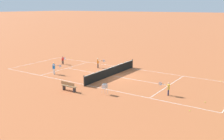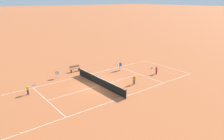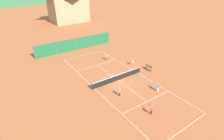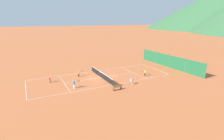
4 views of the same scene
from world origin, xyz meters
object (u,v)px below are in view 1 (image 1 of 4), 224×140
Objects in this scene: player_near_baseline at (54,68)px; tennis_ball_service_box at (190,111)px; tennis_ball_by_net_left at (71,58)px; player_far_service at (168,88)px; tennis_ball_by_net_right at (87,61)px; player_near_service at (63,59)px; player_far_baseline at (98,62)px; ball_hopper at (105,87)px; tennis_ball_near_corner at (87,70)px; tennis_ball_alley_left at (221,81)px; courtside_bench at (69,86)px; tennis_net at (111,71)px; tennis_ball_mid_court at (26,67)px; tennis_ball_far_corner at (205,102)px.

player_near_baseline reaches higher than tennis_ball_service_box.
player_near_baseline is 19.44× the size of tennis_ball_by_net_left.
player_far_service reaches higher than tennis_ball_by_net_right.
player_far_baseline is (-0.88, 4.93, 0.04)m from player_near_service.
player_near_baseline is at bearing -106.17° from ball_hopper.
tennis_ball_near_corner is at bearing 55.04° from tennis_ball_by_net_left.
player_far_baseline is at bearing -118.30° from tennis_ball_service_box.
tennis_ball_alley_left is at bearing 98.12° from player_far_baseline.
player_near_baseline is 3.81m from tennis_ball_near_corner.
ball_hopper is at bearing 59.28° from player_near_service.
courtside_bench reaches higher than tennis_ball_alley_left.
player_far_baseline is at bearing -123.17° from tennis_net.
tennis_ball_alley_left is at bearing 98.65° from player_near_service.
tennis_ball_mid_court is 13.87m from ball_hopper.
player_near_baseline is at bearing -89.18° from tennis_ball_far_corner.
tennis_ball_by_net_right is at bearing -91.85° from tennis_ball_alley_left.
tennis_ball_service_box is at bearing 92.74° from ball_hopper.
tennis_ball_far_corner is (3.04, 14.09, 0.00)m from tennis_ball_near_corner.
tennis_ball_service_box is (7.14, 13.25, -0.65)m from player_far_baseline.
tennis_net is at bearing 64.21° from tennis_ball_by_net_left.
player_far_service reaches higher than tennis_ball_by_net_left.
tennis_ball_service_box is at bearing -1.58° from tennis_ball_alley_left.
tennis_ball_by_net_left is (-7.57, -20.57, 0.00)m from tennis_ball_far_corner.
ball_hopper is (7.48, 6.17, -0.02)m from player_far_baseline.
tennis_ball_near_corner and tennis_ball_by_net_left have the same top height.
player_near_baseline reaches higher than ball_hopper.
tennis_ball_far_corner is at bearing 78.06° from player_near_service.
tennis_ball_alley_left is (-4.10, 10.18, -0.47)m from tennis_net.
tennis_ball_far_corner is at bearing 69.80° from tennis_ball_by_net_left.
player_far_service is at bearing -132.00° from tennis_ball_service_box.
tennis_ball_far_corner is at bearing 89.74° from tennis_ball_mid_court.
tennis_net is 8.45× the size of player_near_service.
courtside_bench is (8.52, 3.08, -0.23)m from player_far_baseline.
tennis_ball_by_net_right is 0.04× the size of courtside_bench.
tennis_ball_by_net_left is (-4.92, -10.17, -0.47)m from tennis_net.
player_far_baseline reaches higher than player_far_service.
tennis_ball_by_net_left is at bearing 175.73° from tennis_ball_mid_court.
player_far_service is 11.46m from tennis_ball_near_corner.
tennis_ball_alley_left is (-2.81, 18.44, -0.61)m from player_near_service.
courtside_bench reaches higher than tennis_ball_far_corner.
tennis_ball_service_box is 10.27m from courtside_bench.
tennis_net is at bearing 103.38° from tennis_ball_mid_court.
tennis_ball_by_net_right is (-3.36, 1.23, -0.61)m from player_near_service.
tennis_ball_far_corner is at bearing 109.17° from courtside_bench.
tennis_ball_near_corner is 7.90m from tennis_ball_by_net_left.
player_near_service reaches higher than tennis_ball_by_net_left.
player_far_baseline is 8.81m from tennis_ball_mid_court.
tennis_net reaches higher than courtside_bench.
tennis_net is 11.11m from tennis_ball_service_box.
tennis_ball_far_corner is 1.00× the size of tennis_ball_by_net_left.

